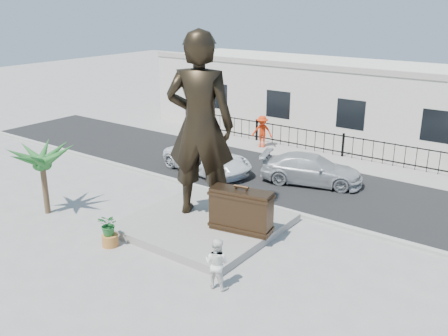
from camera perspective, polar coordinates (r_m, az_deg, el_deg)
The scene contains 16 objects.
ground at distance 17.44m, azimuth -3.94°, elevation -8.89°, with size 100.00×100.00×0.00m, color #9E9991.
street at distance 23.57m, azimuth 8.67°, elevation -1.51°, with size 40.00×7.00×0.01m, color black.
curb at distance 20.71m, azimuth 4.11°, elevation -4.08°, with size 40.00×0.25×0.12m, color #A5A399.
far_sidewalk at distance 27.01m, azimuth 12.67°, elevation 0.89°, with size 40.00×2.50×0.02m, color #9E9991.
plinth at distance 18.70m, azimuth -2.16°, elevation -6.36°, with size 5.20×5.20×0.30m, color gray.
fence at distance 27.55m, azimuth 13.44°, elevation 2.47°, with size 22.00×0.10×1.20m, color black.
building at distance 31.00m, azimuth 16.78°, elevation 7.02°, with size 28.00×7.00×4.40m, color silver.
statue at distance 18.17m, azimuth -2.75°, elevation 4.87°, with size 2.50×1.64×6.85m, color black.
suitcase at distance 17.50m, azimuth 1.96°, elevation -4.88°, with size 2.19×0.70×1.54m, color #352516.
tourist at distance 14.78m, azimuth -0.83°, elevation -10.83°, with size 0.76×0.59×1.56m, color white.
car_white at distance 24.41m, azimuth -1.87°, elevation 1.08°, with size 2.21×4.79×1.33m, color silver.
car_silver at distance 23.20m, azimuth 9.97°, elevation -0.14°, with size 1.88×4.62×1.34m, color #A8ABAD.
worker at distance 28.51m, azimuth 4.37°, elevation 4.18°, with size 1.18×0.68×1.83m, color red.
palm_tree at distance 21.15m, azimuth -19.46°, elevation -4.84°, with size 1.80×1.80×3.20m, color #215C23, non-canonical shape.
planter at distance 17.78m, azimuth -12.88°, elevation -8.06°, with size 0.56×0.56×0.40m, color #B36E2F.
shrub at distance 17.53m, azimuth -13.02°, elevation -6.34°, with size 0.70×0.61×0.78m, color #206228.
Camera 1 is at (10.08, -11.72, 8.08)m, focal length 40.00 mm.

